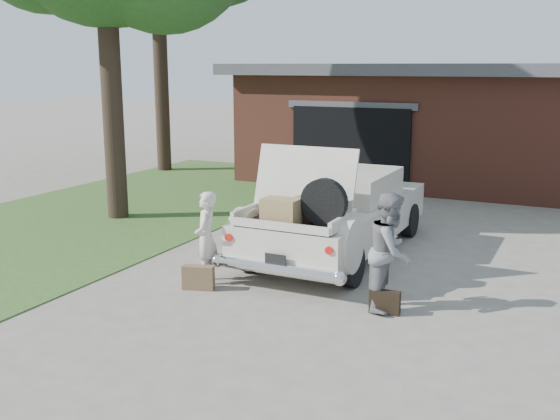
% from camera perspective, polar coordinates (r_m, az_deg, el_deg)
% --- Properties ---
extents(ground, '(90.00, 90.00, 0.00)m').
position_cam_1_polar(ground, '(9.76, -1.53, -7.01)').
color(ground, gray).
rests_on(ground, ground).
extents(grass_strip, '(6.00, 16.00, 0.02)m').
position_cam_1_polar(grass_strip, '(15.16, -15.00, -0.31)').
color(grass_strip, '#2D4C1E').
rests_on(grass_strip, ground).
extents(house, '(12.80, 7.80, 3.30)m').
position_cam_1_polar(house, '(19.98, 16.38, 7.43)').
color(house, brown).
rests_on(house, ground).
extents(sedan, '(2.00, 5.01, 2.04)m').
position_cam_1_polar(sedan, '(11.51, 4.99, -0.19)').
color(sedan, silver).
rests_on(sedan, ground).
extents(woman_left, '(0.51, 0.60, 1.41)m').
position_cam_1_polar(woman_left, '(9.98, -6.46, -2.40)').
color(woman_left, beige).
rests_on(woman_left, ground).
extents(woman_right, '(0.63, 0.80, 1.62)m').
position_cam_1_polar(woman_right, '(8.94, 9.61, -3.58)').
color(woman_right, gray).
rests_on(woman_right, ground).
extents(suitcase_left, '(0.49, 0.28, 0.36)m').
position_cam_1_polar(suitcase_left, '(9.81, -7.13, -5.87)').
color(suitcase_left, brown).
rests_on(suitcase_left, ground).
extents(suitcase_right, '(0.42, 0.16, 0.32)m').
position_cam_1_polar(suitcase_right, '(8.95, 9.11, -7.92)').
color(suitcase_right, black).
rests_on(suitcase_right, ground).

